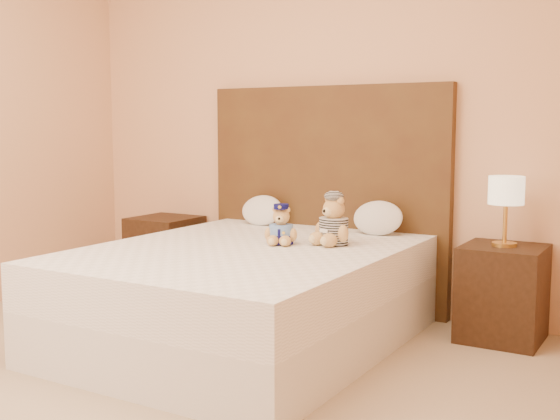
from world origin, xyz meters
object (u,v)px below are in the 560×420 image
object	(u,v)px
nightstand_left	(165,253)
teddy_police	(281,224)
lamp	(506,194)
teddy_prisoner	(334,220)
nightstand_right	(502,293)
pillow_left	(262,209)
bed	(245,295)
pillow_right	(378,216)

from	to	relation	value
nightstand_left	teddy_police	world-z (taller)	teddy_police
lamp	teddy_prisoner	world-z (taller)	lamp
lamp	teddy_prisoner	distance (m)	0.99
nightstand_right	teddy_prisoner	world-z (taller)	teddy_prisoner
teddy_prisoner	pillow_left	world-z (taller)	teddy_prisoner
bed	nightstand_left	world-z (taller)	same
teddy_police	teddy_prisoner	distance (m)	0.30
lamp	teddy_police	world-z (taller)	lamp
bed	teddy_prisoner	bearing A→B (deg)	40.99
bed	pillow_left	world-z (taller)	pillow_left
teddy_police	teddy_prisoner	size ratio (longest dim) A/B	0.80
nightstand_left	pillow_right	bearing A→B (deg)	1.01
bed	pillow_left	distance (m)	1.00
lamp	pillow_right	bearing A→B (deg)	177.83
bed	teddy_police	bearing A→B (deg)	57.94
bed	pillow_right	size ratio (longest dim) A/B	6.09
teddy_police	pillow_right	size ratio (longest dim) A/B	0.71
teddy_police	bed	bearing A→B (deg)	-140.89
nightstand_left	lamp	bearing A→B (deg)	0.00
pillow_left	teddy_prisoner	bearing A→B (deg)	-31.64
nightstand_left	pillow_right	distance (m)	1.75
pillow_right	lamp	bearing A→B (deg)	-2.17
nightstand_left	pillow_right	size ratio (longest dim) A/B	1.68
nightstand_left	teddy_prisoner	xyz separation A→B (m)	(1.64, -0.46, 0.42)
bed	nightstand_left	xyz separation A→B (m)	(-1.25, 0.80, -0.00)
lamp	bed	bearing A→B (deg)	-147.38
teddy_prisoner	lamp	bearing A→B (deg)	46.50
bed	teddy_prisoner	world-z (taller)	teddy_prisoner
teddy_police	nightstand_left	bearing A→B (deg)	137.51
pillow_left	pillow_right	distance (m)	0.86
bed	nightstand_left	size ratio (longest dim) A/B	3.64
teddy_prisoner	pillow_right	world-z (taller)	teddy_prisoner
nightstand_right	teddy_police	xyz separation A→B (m)	(-1.13, -0.60, 0.39)
nightstand_right	teddy_prisoner	distance (m)	1.06
bed	teddy_prisoner	distance (m)	0.67
pillow_left	lamp	bearing A→B (deg)	-1.04
nightstand_right	teddy_prisoner	xyz separation A→B (m)	(-0.86, -0.46, 0.42)
pillow_right	teddy_police	bearing A→B (deg)	-117.93
nightstand_right	lamp	bearing A→B (deg)	180.00
nightstand_right	pillow_right	bearing A→B (deg)	177.83
teddy_police	teddy_prisoner	xyz separation A→B (m)	(0.27, 0.14, 0.03)
bed	nightstand_left	bearing A→B (deg)	147.38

